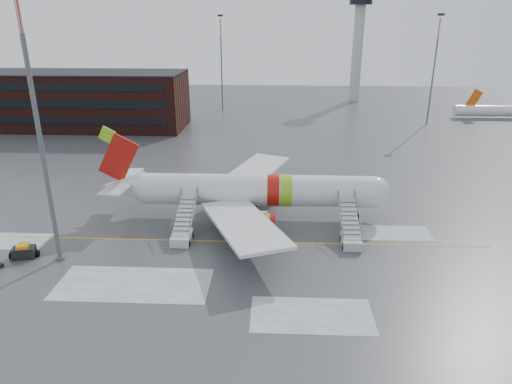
{
  "coord_description": "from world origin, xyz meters",
  "views": [
    {
      "loc": [
        6.91,
        -45.59,
        22.55
      ],
      "look_at": [
        4.59,
        3.91,
        4.0
      ],
      "focal_mm": 32.0,
      "sensor_mm": 36.0,
      "label": 1
    }
  ],
  "objects_px": {
    "pushback_tug": "(253,239)",
    "light_mast_near": "(37,122)",
    "airliner": "(249,191)",
    "airstair_aft": "(183,230)",
    "baggage_tractor": "(24,252)",
    "airstair_fwd": "(350,234)"
  },
  "relations": [
    {
      "from": "light_mast_near",
      "to": "pushback_tug",
      "type": "bearing_deg",
      "value": 11.66
    },
    {
      "from": "airliner",
      "to": "airstair_aft",
      "type": "relative_size",
      "value": 4.55
    },
    {
      "from": "baggage_tractor",
      "to": "light_mast_near",
      "type": "height_order",
      "value": "light_mast_near"
    },
    {
      "from": "airliner",
      "to": "light_mast_near",
      "type": "relative_size",
      "value": 1.28
    },
    {
      "from": "airliner",
      "to": "pushback_tug",
      "type": "xyz_separation_m",
      "value": [
        0.85,
        -7.7,
        -2.68
      ]
    },
    {
      "from": "baggage_tractor",
      "to": "airstair_aft",
      "type": "bearing_deg",
      "value": 17.8
    },
    {
      "from": "airstair_aft",
      "to": "baggage_tractor",
      "type": "bearing_deg",
      "value": -162.2
    },
    {
      "from": "pushback_tug",
      "to": "airliner",
      "type": "bearing_deg",
      "value": 96.29
    },
    {
      "from": "airstair_fwd",
      "to": "light_mast_near",
      "type": "relative_size",
      "value": 0.28
    },
    {
      "from": "airstair_aft",
      "to": "pushback_tug",
      "type": "relative_size",
      "value": 2.38
    },
    {
      "from": "airstair_fwd",
      "to": "airstair_aft",
      "type": "distance_m",
      "value": 18.23
    },
    {
      "from": "airstair_aft",
      "to": "light_mast_near",
      "type": "bearing_deg",
      "value": -156.03
    },
    {
      "from": "light_mast_near",
      "to": "baggage_tractor",
      "type": "bearing_deg",
      "value": 176.8
    },
    {
      "from": "light_mast_near",
      "to": "airstair_fwd",
      "type": "bearing_deg",
      "value": 9.79
    },
    {
      "from": "airliner",
      "to": "airstair_aft",
      "type": "distance_m",
      "value": 9.77
    },
    {
      "from": "pushback_tug",
      "to": "light_mast_near",
      "type": "xyz_separation_m",
      "value": [
        -19.27,
        -3.98,
        13.32
      ]
    },
    {
      "from": "airstair_fwd",
      "to": "pushback_tug",
      "type": "bearing_deg",
      "value": -173.7
    },
    {
      "from": "airliner",
      "to": "airstair_aft",
      "type": "xyz_separation_m",
      "value": [
        -6.86,
        -6.54,
        -2.35
      ]
    },
    {
      "from": "baggage_tractor",
      "to": "airstair_fwd",
      "type": "bearing_deg",
      "value": 8.35
    },
    {
      "from": "baggage_tractor",
      "to": "airliner",
      "type": "bearing_deg",
      "value": 27.3
    },
    {
      "from": "airliner",
      "to": "light_mast_near",
      "type": "xyz_separation_m",
      "value": [
        -18.42,
        -11.67,
        10.63
      ]
    },
    {
      "from": "pushback_tug",
      "to": "light_mast_near",
      "type": "height_order",
      "value": "light_mast_near"
    }
  ]
}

